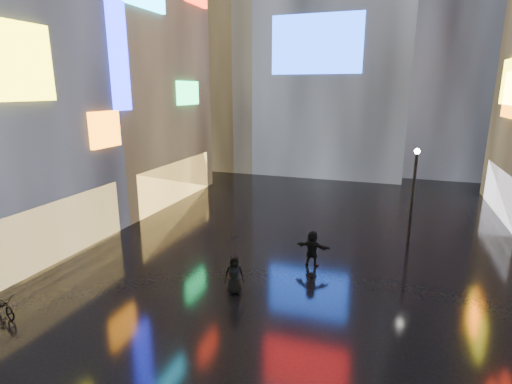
% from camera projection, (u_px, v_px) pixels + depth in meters
% --- Properties ---
extents(ground, '(140.00, 140.00, 0.00)m').
position_uv_depth(ground, '(305.00, 247.00, 21.25)').
color(ground, black).
rests_on(ground, ground).
extents(building_left_far, '(10.28, 12.00, 22.00)m').
position_uv_depth(building_left_far, '(111.00, 50.00, 29.05)').
color(building_left_far, black).
rests_on(building_left_far, ground).
extents(tower_flank_left, '(10.00, 10.00, 26.00)m').
position_uv_depth(tower_flank_left, '(223.00, 43.00, 42.57)').
color(tower_flank_left, black).
rests_on(tower_flank_left, ground).
extents(lamp_far, '(0.30, 0.30, 5.20)m').
position_uv_depth(lamp_far, '(413.00, 191.00, 21.24)').
color(lamp_far, black).
rests_on(lamp_far, ground).
extents(pedestrian_4, '(0.96, 0.82, 1.67)m').
position_uv_depth(pedestrian_4, '(234.00, 275.00, 16.28)').
color(pedestrian_4, black).
rests_on(pedestrian_4, ground).
extents(pedestrian_5, '(1.66, 0.65, 1.75)m').
position_uv_depth(pedestrian_5, '(312.00, 249.00, 18.83)').
color(pedestrian_5, black).
rests_on(pedestrian_5, ground).
extents(umbrella_2, '(1.25, 1.26, 0.88)m').
position_uv_depth(umbrella_2, '(234.00, 245.00, 15.96)').
color(umbrella_2, black).
rests_on(umbrella_2, pedestrian_4).
extents(bicycle, '(1.75, 0.98, 0.87)m').
position_uv_depth(bicycle, '(2.00, 305.00, 14.73)').
color(bicycle, black).
rests_on(bicycle, ground).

